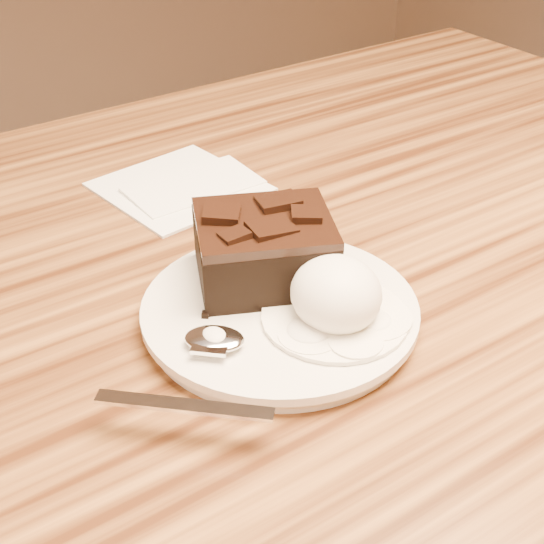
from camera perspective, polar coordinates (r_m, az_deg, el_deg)
plate at (r=0.59m, az=0.55°, el=-3.02°), size 0.20×0.20×0.02m
brownie at (r=0.60m, az=-0.54°, el=1.35°), size 0.13×0.12×0.05m
ice_cream_scoop at (r=0.56m, az=4.57°, el=-1.56°), size 0.06×0.07×0.05m
melt_puddle at (r=0.57m, az=4.48°, el=-3.27°), size 0.10×0.10×0.00m
spoon at (r=0.54m, az=-4.10°, el=-4.91°), size 0.14×0.14×0.01m
napkin at (r=0.78m, az=-6.59°, el=6.10°), size 0.15×0.15×0.01m
crumb_a at (r=0.57m, az=-4.75°, el=-3.03°), size 0.01×0.01×0.00m
crumb_b at (r=0.58m, az=3.20°, el=-2.29°), size 0.01×0.01×0.00m
crumb_c at (r=0.58m, az=5.85°, el=-2.54°), size 0.01×0.01×0.00m
crumb_d at (r=0.60m, az=3.35°, el=-1.31°), size 0.01×0.01×0.00m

